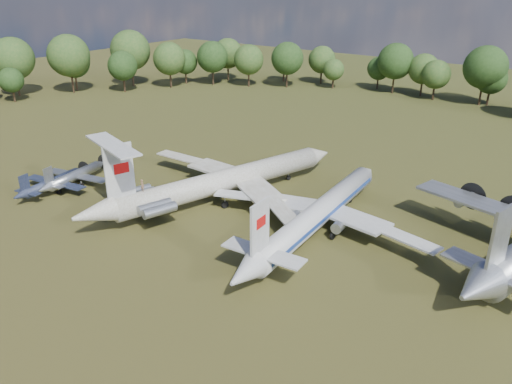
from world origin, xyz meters
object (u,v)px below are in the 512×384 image
Objects in this scene: il62_airliner at (225,185)px; person_on_il62 at (142,185)px; small_prop_west at (53,185)px; small_prop_northwest at (75,178)px; tu104_jet at (319,217)px.

il62_airliner is 28.07× the size of person_on_il62.
il62_airliner is 3.10× the size of small_prop_west.
person_on_il62 is (18.96, -2.44, 4.26)m from small_prop_northwest.
small_prop_northwest is 19.58m from person_on_il62.
il62_airliner is 2.99× the size of small_prop_northwest.
person_on_il62 is at bearing -6.01° from small_prop_west.
small_prop_northwest is (0.38, 3.69, 0.04)m from small_prop_west.
il62_airliner reaches higher than small_prop_west.
small_prop_west is at bearing -132.92° from il62_airliner.
small_prop_west is 3.71m from small_prop_northwest.
tu104_jet is at bearing 1.65° from small_prop_northwest.
person_on_il62 reaches higher than small_prop_west.
small_prop_west is 0.96× the size of small_prop_northwest.
tu104_jet is 2.75× the size of small_prop_west.
person_on_il62 reaches higher than small_prop_northwest.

